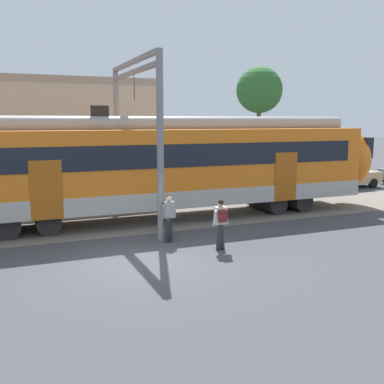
% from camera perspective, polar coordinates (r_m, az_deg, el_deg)
% --- Properties ---
extents(ground_plane, '(160.00, 160.00, 0.00)m').
position_cam_1_polar(ground_plane, '(13.52, -6.27, -8.89)').
color(ground_plane, '#424247').
extents(pedestrian_grey, '(0.56, 0.63, 1.67)m').
position_cam_1_polar(pedestrian_grey, '(15.43, -2.98, -2.79)').
color(pedestrian_grey, '#28282D').
rests_on(pedestrian_grey, ground).
extents(pedestrian_white, '(0.57, 0.63, 1.67)m').
position_cam_1_polar(pedestrian_white, '(14.49, 3.68, -3.58)').
color(pedestrian_white, '#28282D').
rests_on(pedestrian_white, ground).
extents(parked_car_tan, '(4.04, 1.83, 1.54)m').
position_cam_1_polar(parked_car_tan, '(29.64, 19.27, 2.04)').
color(parked_car_tan, tan).
rests_on(parked_car_tan, ground).
extents(catenary_gantry, '(0.24, 6.64, 6.53)m').
position_cam_1_polar(catenary_gantry, '(18.41, -7.28, 9.49)').
color(catenary_gantry, gray).
rests_on(catenary_gantry, ground).
extents(background_building, '(15.78, 5.00, 9.20)m').
position_cam_1_polar(background_building, '(26.36, -22.56, 6.33)').
color(background_building, '#B2A899').
rests_on(background_building, ground).
extents(street_tree_right, '(3.47, 3.47, 8.15)m').
position_cam_1_polar(street_tree_right, '(34.98, 8.55, 12.62)').
color(street_tree_right, brown).
rests_on(street_tree_right, ground).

